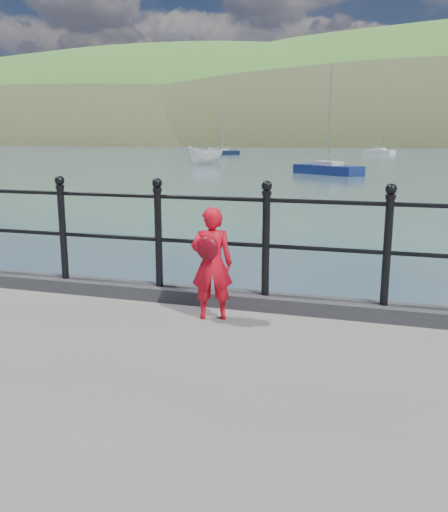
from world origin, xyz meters
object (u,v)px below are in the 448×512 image
(sailboat_left, at_px, (222,153))
(railing, at_px, (211,229))
(launch_white, at_px, (205,156))
(sailboat_port, at_px, (328,170))
(sailboat_deep, at_px, (379,152))
(child, at_px, (212,263))

(sailboat_left, bearing_deg, railing, -93.11)
(launch_white, distance_m, sailboat_port, 17.75)
(railing, relative_size, sailboat_left, 2.26)
(sailboat_deep, xyz_separation_m, sailboat_port, (-2.60, -55.85, -0.00))
(child, relative_size, launch_white, 0.23)
(sailboat_deep, height_order, sailboat_port, sailboat_port)
(sailboat_deep, bearing_deg, child, -53.06)
(child, relative_size, sailboat_left, 0.14)
(sailboat_port, bearing_deg, sailboat_left, 153.22)
(launch_white, height_order, sailboat_left, sailboat_left)
(railing, distance_m, sailboat_deep, 92.83)
(railing, xyz_separation_m, child, (0.16, -0.47, -0.26))
(child, distance_m, sailboat_port, 37.57)
(launch_white, xyz_separation_m, sailboat_left, (-8.06, 32.43, -0.61))
(sailboat_port, height_order, sailboat_left, sailboat_port)
(launch_white, height_order, sailboat_deep, sailboat_deep)
(child, distance_m, launch_white, 51.43)
(railing, relative_size, child, 16.20)
(child, xyz_separation_m, sailboat_deep, (-0.32, 93.28, -1.22))
(child, distance_m, sailboat_left, 84.79)
(launch_white, relative_size, sailboat_left, 0.62)
(child, bearing_deg, sailboat_deep, -106.34)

